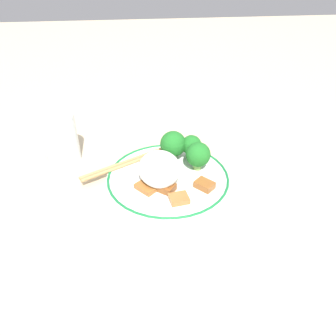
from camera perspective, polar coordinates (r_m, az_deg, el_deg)
name	(u,v)px	position (r m, az deg, el deg)	size (l,w,h in m)	color
ground_plane	(168,182)	(0.62, 0.00, -2.54)	(3.00, 3.00, 0.00)	#C6B28E
plate	(168,179)	(0.62, 0.00, -1.90)	(0.23, 0.23, 0.02)	white
rice_mound	(160,169)	(0.59, -1.49, -0.10)	(0.09, 0.08, 0.05)	white
broccoli_back_left	(198,155)	(0.62, 5.26, 2.29)	(0.05, 0.05, 0.06)	#7FB756
broccoli_back_center	(191,145)	(0.65, 4.10, 3.93)	(0.04, 0.04, 0.05)	#7FB756
broccoli_back_right	(173,144)	(0.65, 0.90, 4.15)	(0.05, 0.05, 0.06)	#7FB756
meat_near_front	(147,187)	(0.58, -3.72, -3.31)	(0.05, 0.05, 0.01)	#995B28
meat_near_left	(179,199)	(0.56, 1.92, -5.35)	(0.03, 0.04, 0.01)	#9E6633
meat_near_right	(205,185)	(0.59, 6.38, -2.93)	(0.04, 0.04, 0.01)	brown
meat_near_back	(151,169)	(0.63, -2.92, -0.11)	(0.03, 0.03, 0.01)	#9E6633
meat_on_rice_edge	(166,187)	(0.58, -0.31, -3.41)	(0.04, 0.04, 0.01)	brown
chopsticks	(129,162)	(0.65, -6.81, 1.04)	(0.11, 0.19, 0.01)	#AD8451
drinking_glass	(61,138)	(0.70, -18.09, 4.97)	(0.06, 0.06, 0.10)	silver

